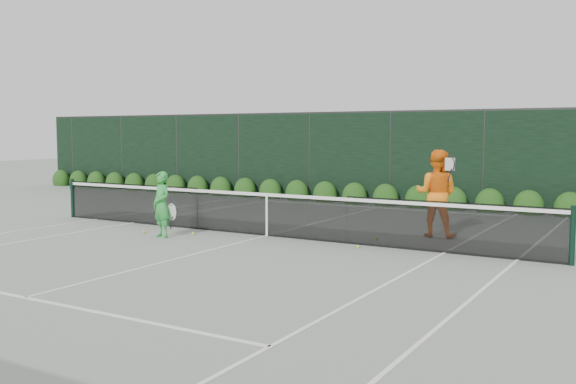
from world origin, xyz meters
The scene contains 8 objects.
ground centered at (0.00, 0.00, 0.00)m, with size 80.00×80.00×0.00m, color gray.
tennis_net centered at (-0.02, 0.00, 0.53)m, with size 12.90×0.10×1.07m.
player_woman centered at (-1.93, -1.35, 0.74)m, with size 0.66×0.51×1.48m.
player_man centered at (3.34, 1.85, 0.98)m, with size 1.01×0.81×1.97m.
court_lines centered at (0.00, 0.00, 0.01)m, with size 11.03×23.83×0.01m.
windscreen_fence centered at (0.00, -2.71, 1.51)m, with size 32.00×21.07×3.06m.
hedge_row centered at (0.00, 7.15, 0.23)m, with size 31.66×0.65×0.94m.
tennis_balls centered at (-0.12, -0.29, 0.03)m, with size 5.15×1.97×0.07m.
Camera 1 is at (7.76, -12.19, 2.35)m, focal length 40.00 mm.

